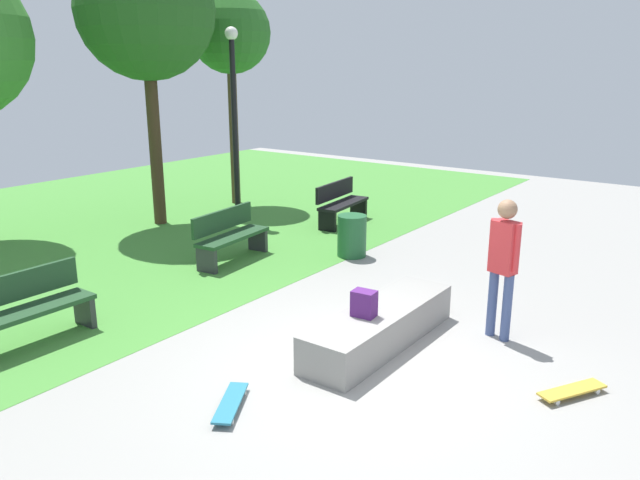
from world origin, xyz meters
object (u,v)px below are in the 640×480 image
Objects in this scene: backpack_on_ledge at (364,303)px; skateboard_spare at (231,403)px; park_bench_center_lawn at (341,202)px; concrete_ledge at (380,326)px; skater_performing_trick at (503,258)px; skateboard_by_ledge at (572,390)px; lamp_post at (234,105)px; park_bench_by_oak at (230,234)px; tree_tall_oak at (146,11)px; tree_young_birch at (230,35)px; park_bench_far_left at (27,307)px; trash_bin at (352,236)px.

backpack_on_ledge is 0.40× the size of skateboard_spare.
backpack_on_ledge is 6.37m from park_bench_center_lawn.
skater_performing_trick is at bearing -46.98° from concrete_ledge.
lamp_post reaches higher than skateboard_by_ledge.
backpack_on_ledge is at bearing -143.10° from park_bench_center_lawn.
skater_performing_trick is at bearing -93.82° from park_bench_by_oak.
tree_young_birch is at bearing 2.43° from tree_tall_oak.
park_bench_far_left is 0.98× the size of park_bench_by_oak.
backpack_on_ledge is at bearing 139.39° from skater_performing_trick.
park_bench_center_lawn is at bearing 52.88° from skateboard_by_ledge.
lamp_post is at bearing 139.62° from backpack_on_ledge.
tree_tall_oak reaches higher than park_bench_by_oak.
concrete_ledge is 1.58× the size of park_bench_center_lawn.
park_bench_far_left is at bearing -158.67° from lamp_post.
skater_performing_trick is 3.98m from trash_bin.
backpack_on_ledge is 0.18× the size of skater_performing_trick.
tree_young_birch is at bearing 43.26° from skateboard_spare.
lamp_post is (3.73, 8.38, 2.46)m from skateboard_by_ledge.
park_bench_far_left is at bearing -177.61° from park_bench_center_lawn.
skater_performing_trick is 8.97m from tree_tall_oak.
tree_young_birch is (7.18, 6.76, 3.98)m from skateboard_spare.
park_bench_by_oak is (3.62, 3.50, 0.42)m from skateboard_spare.
tree_young_birch is at bearing 55.44° from concrete_ledge.
tree_tall_oak reaches higher than lamp_post.
tree_tall_oak is 2.55m from lamp_post.
skater_performing_trick is 7.84m from lamp_post.
skateboard_by_ledge is at bearing -113.98° from lamp_post.
tree_young_birch reaches higher than skateboard_spare.
park_bench_far_left is (-2.69, 5.87, 0.42)m from skateboard_by_ledge.
park_bench_by_oak is 6.00m from tree_young_birch.
lamp_post is (3.82, 6.06, 2.29)m from concrete_ledge.
concrete_ledge is 0.44× the size of tree_tall_oak.
skateboard_spare is 0.14× the size of tree_tall_oak.
park_bench_by_oak is at bearing 178.92° from park_bench_center_lawn.
skateboard_spare is 3.18m from park_bench_far_left.
park_bench_center_lawn is at bearing -93.06° from tree_young_birch.
park_bench_by_oak is (3.98, 0.37, 0.00)m from park_bench_far_left.
park_bench_center_lawn is 4.87m from tree_young_birch.
lamp_post is at bearing 21.33° from park_bench_far_left.
concrete_ledge is 6.15m from park_bench_center_lawn.
backpack_on_ledge is at bearing -57.12° from park_bench_far_left.
skater_performing_trick is 6.26m from park_bench_center_lawn.
skater_performing_trick is at bearing -111.09° from lamp_post.
backpack_on_ledge is 0.19× the size of park_bench_by_oak.
concrete_ledge is at bearing -53.98° from park_bench_far_left.
park_bench_by_oak is at bearing 70.56° from concrete_ledge.
tree_young_birch reaches higher than lamp_post.
concrete_ledge is 0.51m from backpack_on_ledge.
concrete_ledge is 1.43× the size of skater_performing_trick.
park_bench_far_left is 2.10× the size of trash_bin.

